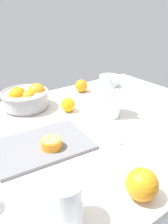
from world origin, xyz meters
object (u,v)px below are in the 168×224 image
Objects in this scene: cutting_board at (42,145)px; loose_orange_1 at (142,184)px; second_glass at (65,205)px; loose_orange_0 at (81,86)px; fruit_bowl at (26,98)px; juice_pitcher at (108,100)px; loose_orange_3 at (68,105)px; orange_half_0 at (52,143)px; spoon at (114,139)px.

loose_orange_1 reaches higher than cutting_board.
second_glass is 85.22cm from loose_orange_0.
juice_pitcher is (26.49, -28.49, 1.82)cm from fruit_bowl.
loose_orange_3 is at bearing 76.85° from loose_orange_1.
loose_orange_3 is (32.53, 49.94, -1.68)cm from second_glass.
fruit_bowl is 3.16× the size of orange_half_0.
loose_orange_0 reaches higher than orange_half_0.
loose_orange_3 is at bearing 47.15° from orange_half_0.
cutting_board is at bearing 73.37° from second_glass.
juice_pitcher reaches higher than cutting_board.
orange_half_0 is (-7.40, -38.38, -2.27)cm from fruit_bowl.
juice_pitcher is at bearing 39.22° from second_glass.
loose_orange_0 is at bearing 76.43° from juice_pitcher.
second_glass reaches higher than cutting_board.
spoon is (21.78, -7.57, -2.52)cm from orange_half_0.
cutting_board is 26.36cm from spoon.
cutting_board is (-9.19, -34.16, -4.59)cm from fruit_bowl.
second_glass is 1.65× the size of loose_orange_0.
cutting_board is 37.86cm from loose_orange_1.
fruit_bowl is 38.94cm from juice_pitcher.
fruit_bowl reaches higher than loose_orange_0.
second_glass is at bearing -106.63° from cutting_board.
loose_orange_3 is (23.28, 18.95, 2.68)cm from cutting_board.
second_glass reaches higher than orange_half_0.
fruit_bowl reaches higher than cutting_board.
cutting_board is 2.49× the size of spoon.
fruit_bowl is at bearing 74.20° from second_glass.
fruit_bowl is at bearing -176.44° from loose_orange_0.
loose_orange_0 is 79.52cm from loose_orange_1.
juice_pitcher is 22.25cm from spoon.
cutting_board is 3.87× the size of loose_orange_1.
second_glass is at bearing -105.80° from fruit_bowl.
fruit_bowl is at bearing 90.98° from loose_orange_1.
loose_orange_1 is at bearing -14.92° from second_glass.
juice_pitcher reaches higher than orange_half_0.
loose_orange_0 is at bearing 40.11° from cutting_board.
second_glass is (-44.93, -36.66, -2.05)cm from juice_pitcher.
loose_orange_3 is (21.49, 23.17, 0.35)cm from orange_half_0.
loose_orange_0 is at bearing 65.73° from loose_orange_1.
loose_orange_0 is (52.32, 67.26, -1.47)cm from second_glass.
loose_orange_0 is (33.88, 2.11, -1.70)cm from fruit_bowl.
fruit_bowl is 3.20× the size of loose_orange_0.
orange_half_0 is at bearing -135.55° from loose_orange_0.
cutting_board reaches higher than spoon.
loose_orange_0 reaches higher than spoon.
juice_pitcher is at bearing 16.27° from orange_half_0.
second_glass reaches higher than fruit_bowl.
fruit_bowl is at bearing 79.09° from orange_half_0.
cutting_board is (-35.68, -5.68, -6.41)cm from juice_pitcher.
spoon is (-12.10, -17.46, -6.60)cm from juice_pitcher.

